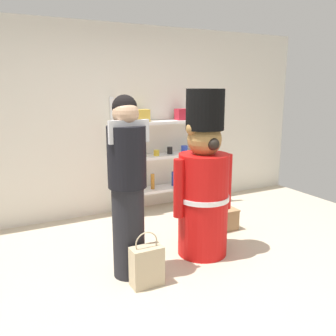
% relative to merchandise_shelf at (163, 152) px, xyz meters
% --- Properties ---
extents(ground_plane, '(6.40, 6.40, 0.00)m').
position_rel_merchandise_shelf_xyz_m(ground_plane, '(-0.73, -1.98, -0.84)').
color(ground_plane, beige).
extents(back_wall, '(6.40, 0.12, 2.60)m').
position_rel_merchandise_shelf_xyz_m(back_wall, '(-0.73, 0.22, 0.46)').
color(back_wall, silver).
rests_on(back_wall, ground_plane).
extents(merchandise_shelf, '(1.47, 0.35, 1.64)m').
position_rel_merchandise_shelf_xyz_m(merchandise_shelf, '(0.00, 0.00, 0.00)').
color(merchandise_shelf, white).
rests_on(merchandise_shelf, ground_plane).
extents(teddy_bear_guard, '(0.70, 0.55, 1.75)m').
position_rel_merchandise_shelf_xyz_m(teddy_bear_guard, '(-0.32, -1.57, -0.07)').
color(teddy_bear_guard, red).
rests_on(teddy_bear_guard, ground_plane).
extents(person_shopper, '(0.37, 0.35, 1.71)m').
position_rel_merchandise_shelf_xyz_m(person_shopper, '(-1.19, -1.64, 0.05)').
color(person_shopper, black).
rests_on(person_shopper, ground_plane).
extents(shopping_bag, '(0.29, 0.16, 0.52)m').
position_rel_merchandise_shelf_xyz_m(shopping_bag, '(-1.12, -1.90, -0.65)').
color(shopping_bag, '#C1AD89').
rests_on(shopping_bag, ground_plane).
extents(display_crate, '(0.33, 0.35, 0.26)m').
position_rel_merchandise_shelf_xyz_m(display_crate, '(0.29, -1.08, -0.71)').
color(display_crate, '#9E7A51').
rests_on(display_crate, ground_plane).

